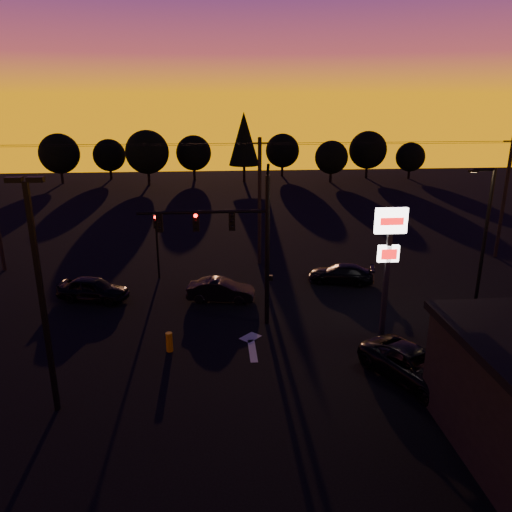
{
  "coord_description": "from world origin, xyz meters",
  "views": [
    {
      "loc": [
        -1.1,
        -20.36,
        11.82
      ],
      "look_at": [
        1.0,
        5.0,
        3.5
      ],
      "focal_mm": 35.0,
      "sensor_mm": 36.0,
      "label": 1
    }
  ],
  "objects_px": {
    "parking_lot_light": "(40,284)",
    "car_mid": "(221,290)",
    "bollard": "(169,342)",
    "traffic_signal_mast": "(236,236)",
    "suv_parked": "(415,366)",
    "secondary_signal": "(157,237)",
    "car_right": "(341,274)",
    "streetlight": "(484,232)",
    "car_left": "(93,289)",
    "pylon_sign": "(389,247)"
  },
  "relations": [
    {
      "from": "streetlight",
      "to": "car_mid",
      "type": "xyz_separation_m",
      "value": [
        -14.81,
        1.81,
        -3.76
      ]
    },
    {
      "from": "secondary_signal",
      "to": "pylon_sign",
      "type": "height_order",
      "value": "pylon_sign"
    },
    {
      "from": "traffic_signal_mast",
      "to": "secondary_signal",
      "type": "relative_size",
      "value": 1.97
    },
    {
      "from": "parking_lot_light",
      "to": "pylon_sign",
      "type": "height_order",
      "value": "parking_lot_light"
    },
    {
      "from": "traffic_signal_mast",
      "to": "car_right",
      "type": "bearing_deg",
      "value": 38.65
    },
    {
      "from": "secondary_signal",
      "to": "suv_parked",
      "type": "relative_size",
      "value": 0.86
    },
    {
      "from": "car_mid",
      "to": "car_right",
      "type": "bearing_deg",
      "value": -64.02
    },
    {
      "from": "traffic_signal_mast",
      "to": "suv_parked",
      "type": "height_order",
      "value": "traffic_signal_mast"
    },
    {
      "from": "car_right",
      "to": "suv_parked",
      "type": "distance_m",
      "value": 11.81
    },
    {
      "from": "car_right",
      "to": "parking_lot_light",
      "type": "bearing_deg",
      "value": -32.85
    },
    {
      "from": "car_left",
      "to": "suv_parked",
      "type": "relative_size",
      "value": 0.83
    },
    {
      "from": "traffic_signal_mast",
      "to": "parking_lot_light",
      "type": "height_order",
      "value": "parking_lot_light"
    },
    {
      "from": "suv_parked",
      "to": "streetlight",
      "type": "bearing_deg",
      "value": 21.85
    },
    {
      "from": "streetlight",
      "to": "parking_lot_light",
      "type": "bearing_deg",
      "value": -158.35
    },
    {
      "from": "parking_lot_light",
      "to": "car_mid",
      "type": "xyz_separation_m",
      "value": [
        6.59,
        10.31,
        -4.61
      ]
    },
    {
      "from": "car_mid",
      "to": "suv_parked",
      "type": "bearing_deg",
      "value": -129.87
    },
    {
      "from": "pylon_sign",
      "to": "traffic_signal_mast",
      "type": "bearing_deg",
      "value": 160.64
    },
    {
      "from": "secondary_signal",
      "to": "car_right",
      "type": "height_order",
      "value": "secondary_signal"
    },
    {
      "from": "pylon_sign",
      "to": "car_mid",
      "type": "height_order",
      "value": "pylon_sign"
    },
    {
      "from": "pylon_sign",
      "to": "car_left",
      "type": "height_order",
      "value": "pylon_sign"
    },
    {
      "from": "bollard",
      "to": "suv_parked",
      "type": "bearing_deg",
      "value": -17.97
    },
    {
      "from": "secondary_signal",
      "to": "suv_parked",
      "type": "bearing_deg",
      "value": -48.13
    },
    {
      "from": "car_left",
      "to": "pylon_sign",
      "type": "bearing_deg",
      "value": -96.19
    },
    {
      "from": "traffic_signal_mast",
      "to": "car_left",
      "type": "relative_size",
      "value": 2.03
    },
    {
      "from": "secondary_signal",
      "to": "pylon_sign",
      "type": "bearing_deg",
      "value": -39.77
    },
    {
      "from": "traffic_signal_mast",
      "to": "secondary_signal",
      "type": "bearing_deg",
      "value": 123.19
    },
    {
      "from": "bollard",
      "to": "car_mid",
      "type": "bearing_deg",
      "value": 66.79
    },
    {
      "from": "parking_lot_light",
      "to": "secondary_signal",
      "type": "bearing_deg",
      "value": 80.21
    },
    {
      "from": "bollard",
      "to": "car_mid",
      "type": "xyz_separation_m",
      "value": [
        2.57,
        5.99,
        0.18
      ]
    },
    {
      "from": "secondary_signal",
      "to": "parking_lot_light",
      "type": "xyz_separation_m",
      "value": [
        -2.5,
        -14.49,
        2.41
      ]
    },
    {
      "from": "secondary_signal",
      "to": "parking_lot_light",
      "type": "relative_size",
      "value": 0.48
    },
    {
      "from": "car_right",
      "to": "car_left",
      "type": "bearing_deg",
      "value": -67.85
    },
    {
      "from": "traffic_signal_mast",
      "to": "bollard",
      "type": "bearing_deg",
      "value": -141.57
    },
    {
      "from": "car_mid",
      "to": "traffic_signal_mast",
      "type": "bearing_deg",
      "value": -156.87
    },
    {
      "from": "streetlight",
      "to": "traffic_signal_mast",
      "type": "bearing_deg",
      "value": -173.86
    },
    {
      "from": "streetlight",
      "to": "car_right",
      "type": "xyz_separation_m",
      "value": [
        -6.94,
        4.14,
        -3.8
      ]
    },
    {
      "from": "streetlight",
      "to": "car_mid",
      "type": "relative_size",
      "value": 2.01
    },
    {
      "from": "streetlight",
      "to": "bollard",
      "type": "height_order",
      "value": "streetlight"
    },
    {
      "from": "parking_lot_light",
      "to": "car_right",
      "type": "xyz_separation_m",
      "value": [
        14.47,
        12.64,
        -4.65
      ]
    },
    {
      "from": "pylon_sign",
      "to": "car_right",
      "type": "height_order",
      "value": "pylon_sign"
    },
    {
      "from": "parking_lot_light",
      "to": "car_mid",
      "type": "distance_m",
      "value": 13.08
    },
    {
      "from": "parking_lot_light",
      "to": "car_left",
      "type": "bearing_deg",
      "value": 95.28
    },
    {
      "from": "pylon_sign",
      "to": "car_left",
      "type": "bearing_deg",
      "value": 157.34
    },
    {
      "from": "streetlight",
      "to": "car_left",
      "type": "relative_size",
      "value": 1.89
    },
    {
      "from": "parking_lot_light",
      "to": "car_right",
      "type": "bearing_deg",
      "value": 41.15
    },
    {
      "from": "pylon_sign",
      "to": "streetlight",
      "type": "height_order",
      "value": "streetlight"
    },
    {
      "from": "car_mid",
      "to": "car_right",
      "type": "relative_size",
      "value": 0.94
    },
    {
      "from": "parking_lot_light",
      "to": "pylon_sign",
      "type": "distance_m",
      "value": 15.19
    },
    {
      "from": "bollard",
      "to": "car_mid",
      "type": "relative_size",
      "value": 0.24
    },
    {
      "from": "traffic_signal_mast",
      "to": "secondary_signal",
      "type": "distance_m",
      "value": 9.19
    }
  ]
}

